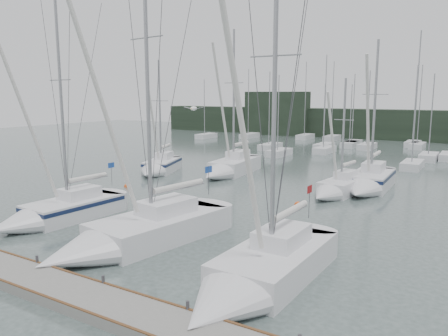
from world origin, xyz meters
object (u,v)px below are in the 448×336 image
object	(u,v)px
sailboat_near_right	(253,279)
sailboat_mid_a	(158,168)
sailboat_mid_c	(336,189)
buoy_a	(181,200)
buoy_c	(128,187)
buoy_b	(298,205)
sailboat_mid_d	(368,183)
sailboat_near_center	(123,238)
sailboat_mid_b	(228,169)
sailboat_near_left	(51,214)

from	to	relation	value
sailboat_near_right	sailboat_mid_a	distance (m)	26.62
sailboat_mid_c	buoy_a	xyz separation A→B (m)	(-9.27, -6.94, -0.51)
sailboat_near_right	buoy_c	size ratio (longest dim) A/B	25.84
sailboat_mid_c	buoy_b	world-z (taller)	sailboat_mid_c
sailboat_mid_d	buoy_b	bearing A→B (deg)	-114.44
sailboat_near_right	buoy_a	distance (m)	15.64
sailboat_near_center	sailboat_mid_b	size ratio (longest dim) A/B	1.22
sailboat_near_center	sailboat_near_right	world-z (taller)	sailboat_near_center
sailboat_near_left	sailboat_mid_b	world-z (taller)	sailboat_mid_b
sailboat_mid_c	sailboat_mid_d	distance (m)	3.38
sailboat_mid_b	sailboat_mid_d	world-z (taller)	sailboat_mid_b
sailboat_near_right	sailboat_mid_d	xyz separation A→B (m)	(-0.57, 20.53, 0.06)
sailboat_near_center	buoy_a	bearing A→B (deg)	121.11
sailboat_mid_c	buoy_a	bearing A→B (deg)	-136.07
sailboat_near_center	buoy_b	world-z (taller)	sailboat_near_center
sailboat_mid_a	sailboat_mid_d	size ratio (longest dim) A/B	0.91
sailboat_mid_a	sailboat_mid_c	world-z (taller)	sailboat_mid_a
sailboat_near_center	sailboat_near_left	bearing A→B (deg)	-179.16
sailboat_mid_b	buoy_b	size ratio (longest dim) A/B	25.78
buoy_c	sailboat_mid_a	bearing A→B (deg)	106.16
sailboat_mid_c	sailboat_mid_d	xyz separation A→B (m)	(1.62, 2.96, 0.13)
sailboat_near_right	buoy_a	world-z (taller)	sailboat_near_right
sailboat_near_left	buoy_a	size ratio (longest dim) A/B	28.86
buoy_b	buoy_c	distance (m)	14.44
sailboat_near_center	sailboat_mid_a	size ratio (longest dim) A/B	1.51
buoy_a	sailboat_mid_c	bearing A→B (deg)	36.84
sailboat_mid_a	buoy_a	size ratio (longest dim) A/B	23.56
sailboat_mid_d	buoy_a	size ratio (longest dim) A/B	25.75
sailboat_near_left	buoy_a	xyz separation A→B (m)	(2.97, 8.72, -0.58)
sailboat_mid_c	buoy_c	bearing A→B (deg)	-153.25
sailboat_near_right	sailboat_mid_c	bearing A→B (deg)	98.49
sailboat_mid_c	buoy_c	size ratio (longest dim) A/B	15.91
sailboat_near_center	buoy_c	world-z (taller)	sailboat_near_center
sailboat_mid_c	sailboat_mid_d	size ratio (longest dim) A/B	0.74
buoy_c	sailboat_mid_d	bearing A→B (deg)	26.33
sailboat_near_left	sailboat_near_right	world-z (taller)	sailboat_near_right
sailboat_mid_d	buoy_a	distance (m)	14.74
sailboat_near_right	buoy_b	size ratio (longest dim) A/B	27.44
sailboat_near_right	sailboat_mid_b	distance (m)	24.63
sailboat_near_right	buoy_a	bearing A→B (deg)	138.55
sailboat_mid_a	buoy_a	world-z (taller)	sailboat_mid_a
sailboat_near_right	sailboat_near_left	bearing A→B (deg)	173.86
sailboat_mid_c	sailboat_mid_a	bearing A→B (deg)	-174.18
sailboat_near_right	buoy_b	bearing A→B (deg)	106.13
buoy_c	sailboat_near_left	bearing A→B (deg)	-70.89
buoy_b	sailboat_mid_b	bearing A→B (deg)	144.20
sailboat_mid_a	buoy_b	distance (m)	16.72
sailboat_mid_b	sailboat_mid_c	size ratio (longest dim) A/B	1.53
sailboat_near_left	buoy_b	world-z (taller)	sailboat_near_left
sailboat_mid_d	sailboat_mid_b	bearing A→B (deg)	178.06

